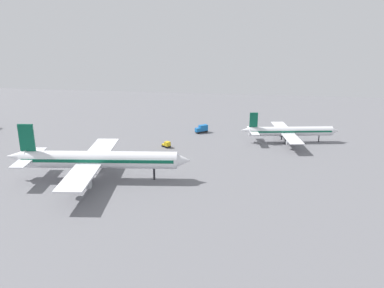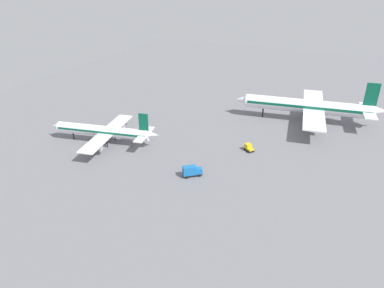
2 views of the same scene
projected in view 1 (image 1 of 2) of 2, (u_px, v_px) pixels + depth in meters
name	position (u px, v px, depth m)	size (l,w,h in m)	color
ground	(97.00, 175.00, 124.61)	(288.00, 288.00, 0.00)	slate
airplane_at_gate	(289.00, 131.00, 156.63)	(32.10, 39.60, 12.10)	white
airplane_taxiing	(97.00, 160.00, 119.93)	(45.95, 56.97, 17.34)	white
baggage_tug	(167.00, 144.00, 150.97)	(3.62, 3.75, 2.30)	black
catering_truck	(202.00, 129.00, 170.07)	(4.99, 5.56, 3.30)	black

